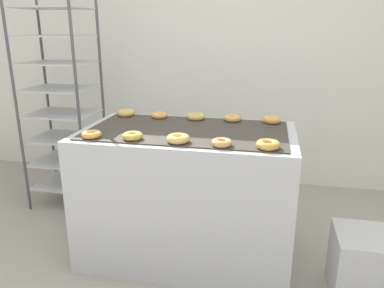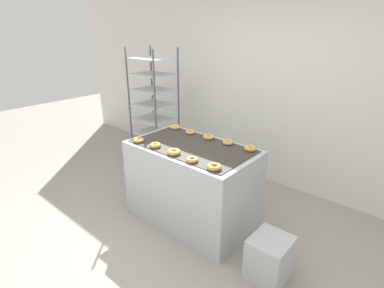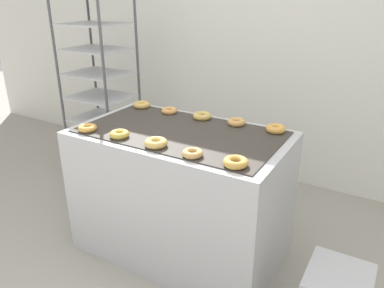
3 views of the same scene
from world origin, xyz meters
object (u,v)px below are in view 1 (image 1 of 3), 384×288
Objects in this scene: baking_rack_cart at (61,102)px; donut_near_rightmost at (268,145)px; glaze_bin at (361,265)px; donut_far_right at (233,118)px; donut_far_rightmost at (272,120)px; fryer_machine at (188,194)px; donut_near_leftmost at (92,134)px; donut_far_leftmost at (126,113)px; donut_far_center at (195,117)px; donut_near_center at (178,139)px; donut_near_right at (222,143)px; donut_near_left at (133,136)px; donut_far_left at (159,115)px.

baking_rack_cart reaches higher than donut_near_rightmost.
donut_far_right is (-0.84, 0.52, 0.73)m from glaze_bin.
donut_near_rightmost is 1.07× the size of donut_far_rightmost.
fryer_machine is 1.47m from baking_rack_cart.
donut_far_leftmost is (-0.01, 0.59, 0.00)m from donut_near_leftmost.
fryer_machine is 11.58× the size of donut_near_leftmost.
fryer_machine is 1.16m from glaze_bin.
donut_far_right is (-0.26, 0.59, -0.00)m from donut_near_rightmost.
donut_far_right reaches higher than glaze_bin.
baking_rack_cart is at bearing 166.32° from donut_far_center.
donut_far_right is at bearing 48.11° from fryer_machine.
donut_near_center is 1.05× the size of donut_far_leftmost.
baking_rack_cart is 1.76m from donut_near_right.
donut_far_left is at bearing 90.20° from donut_near_left.
donut_far_leftmost reaches higher than donut_near_left.
donut_far_center is at bearing 131.90° from donut_near_rightmost.
donut_near_leftmost is 1.02× the size of donut_near_right.
donut_near_right is at bearing -65.45° from donut_far_center.
donut_near_center is at bearing -176.94° from glaze_bin.
donut_near_rightmost is at bearing -26.68° from baking_rack_cart.
donut_near_center reaches higher than donut_far_right.
donut_far_leftmost reaches higher than donut_far_right.
glaze_bin is at bearing -42.89° from donut_far_rightmost.
baking_rack_cart reaches higher than fryer_machine.
donut_far_right is 0.28m from donut_far_rightmost.
baking_rack_cart is at bearing 153.32° from donut_near_rightmost.
donut_far_left is (-0.54, 0.59, -0.00)m from donut_near_right.
donut_far_left is (-0.00, 0.57, -0.00)m from donut_near_left.
glaze_bin is at bearing -19.27° from baking_rack_cart.
baking_rack_cart is 0.77m from donut_far_leftmost.
donut_near_right is (0.27, -0.30, 0.48)m from fryer_machine.
donut_far_center reaches higher than donut_near_leftmost.
donut_far_center is (-1.11, 0.52, 0.73)m from glaze_bin.
donut_near_leftmost is at bearing -143.32° from donut_far_right.
donut_near_left is 0.79m from donut_far_right.
donut_near_leftmost is at bearing -150.78° from fryer_machine.
donut_near_center reaches higher than fryer_machine.
donut_near_left is 1.04× the size of donut_far_left.
donut_far_leftmost is 0.54m from donut_far_center.
glaze_bin is 3.04× the size of donut_near_rightmost.
baking_rack_cart is (-1.25, 0.59, 0.49)m from fryer_machine.
donut_near_rightmost is 1.03× the size of donut_far_leftmost.
donut_far_right is at bearing 148.04° from glaze_bin.
glaze_bin is 3.12× the size of donut_far_center.
donut_near_left is 0.57m from donut_far_left.
donut_far_center reaches higher than donut_far_right.
donut_near_center is 1.02× the size of donut_near_rightmost.
donut_far_rightmost reaches higher than glaze_bin.
donut_near_center is 0.58m from donut_far_center.
donut_far_center is at bearing 91.03° from fryer_machine.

